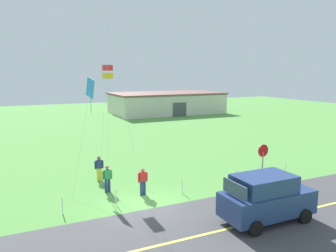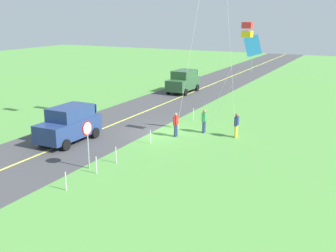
# 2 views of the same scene
# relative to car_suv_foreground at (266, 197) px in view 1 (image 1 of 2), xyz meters

# --- Properties ---
(ground_plane) EXTENTS (120.00, 120.00, 0.10)m
(ground_plane) POSITION_rel_car_suv_foreground_xyz_m (-4.45, 4.07, -1.20)
(ground_plane) COLOR #549342
(asphalt_road) EXTENTS (120.00, 7.00, 0.00)m
(asphalt_road) POSITION_rel_car_suv_foreground_xyz_m (-4.45, 0.07, -1.15)
(asphalt_road) COLOR #424244
(asphalt_road) RESTS_ON ground
(road_centre_stripe) EXTENTS (120.00, 0.16, 0.00)m
(road_centre_stripe) POSITION_rel_car_suv_foreground_xyz_m (-4.45, 0.07, -1.15)
(road_centre_stripe) COLOR #E5E04C
(road_centre_stripe) RESTS_ON asphalt_road
(car_suv_foreground) EXTENTS (4.40, 2.12, 2.24)m
(car_suv_foreground) POSITION_rel_car_suv_foreground_xyz_m (0.00, 0.00, 0.00)
(car_suv_foreground) COLOR navy
(car_suv_foreground) RESTS_ON ground
(stop_sign) EXTENTS (0.76, 0.08, 2.56)m
(stop_sign) POSITION_rel_car_suv_foreground_xyz_m (3.23, 3.97, 0.65)
(stop_sign) COLOR gray
(stop_sign) RESTS_ON ground
(person_adult_near) EXTENTS (0.58, 0.22, 1.60)m
(person_adult_near) POSITION_rel_car_suv_foreground_xyz_m (-5.65, 9.06, -0.29)
(person_adult_near) COLOR yellow
(person_adult_near) RESTS_ON ground
(person_adult_companion) EXTENTS (0.58, 0.22, 1.60)m
(person_adult_companion) POSITION_rel_car_suv_foreground_xyz_m (-5.71, 6.77, -0.29)
(person_adult_companion) COLOR navy
(person_adult_companion) RESTS_ON ground
(person_child_watcher) EXTENTS (0.58, 0.22, 1.60)m
(person_child_watcher) POSITION_rel_car_suv_foreground_xyz_m (-4.02, 5.47, -0.29)
(person_child_watcher) COLOR navy
(person_child_watcher) RESTS_ON ground
(kite_blue_mid) EXTENTS (1.27, 3.26, 7.34)m
(kite_blue_mid) POSITION_rel_car_suv_foreground_xyz_m (-4.73, 9.74, 5.74)
(kite_blue_mid) COLOR silver
(kite_blue_mid) RESTS_ON ground
(kite_green_far) EXTENTS (2.08, 3.91, 6.61)m
(kite_green_far) POSITION_rel_car_suv_foreground_xyz_m (-5.89, 9.75, 4.65)
(kite_green_far) COLOR silver
(kite_green_far) RESTS_ON ground
(warehouse_distant) EXTENTS (18.36, 10.20, 3.50)m
(warehouse_distant) POSITION_rel_car_suv_foreground_xyz_m (13.25, 39.74, 0.60)
(warehouse_distant) COLOR beige
(warehouse_distant) RESTS_ON ground
(fence_post_0) EXTENTS (0.05, 0.05, 0.90)m
(fence_post_0) POSITION_rel_car_suv_foreground_xyz_m (-8.48, 4.77, -0.70)
(fence_post_0) COLOR silver
(fence_post_0) RESTS_ON ground
(fence_post_1) EXTENTS (0.05, 0.05, 0.90)m
(fence_post_1) POSITION_rel_car_suv_foreground_xyz_m (-5.79, 4.77, -0.70)
(fence_post_1) COLOR silver
(fence_post_1) RESTS_ON ground
(fence_post_2) EXTENTS (0.05, 0.05, 0.90)m
(fence_post_2) POSITION_rel_car_suv_foreground_xyz_m (-1.88, 4.77, -0.70)
(fence_post_2) COLOR silver
(fence_post_2) RESTS_ON ground
(fence_post_3) EXTENTS (0.05, 0.05, 0.90)m
(fence_post_3) POSITION_rel_car_suv_foreground_xyz_m (1.90, 4.77, -0.70)
(fence_post_3) COLOR silver
(fence_post_3) RESTS_ON ground
(fence_post_4) EXTENTS (0.05, 0.05, 0.90)m
(fence_post_4) POSITION_rel_car_suv_foreground_xyz_m (3.65, 4.77, -0.70)
(fence_post_4) COLOR silver
(fence_post_4) RESTS_ON ground
(fence_post_5) EXTENTS (0.05, 0.05, 0.90)m
(fence_post_5) POSITION_rel_car_suv_foreground_xyz_m (5.96, 4.77, -0.70)
(fence_post_5) COLOR silver
(fence_post_5) RESTS_ON ground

